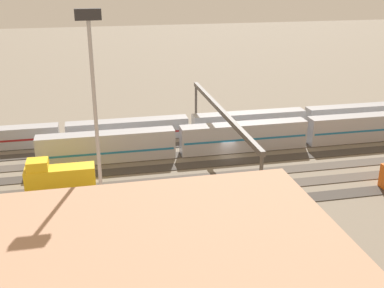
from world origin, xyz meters
TOP-DOWN VIEW (x-y plane):
  - ground_plane at (0.00, 0.00)m, footprint 400.00×400.00m
  - track_bed_0 at (0.00, -17.50)m, footprint 140.00×2.80m
  - track_bed_1 at (0.00, -12.50)m, footprint 140.00×2.80m
  - track_bed_2 at (0.00, -7.50)m, footprint 140.00×2.80m
  - track_bed_3 at (0.00, -2.50)m, footprint 140.00×2.80m
  - track_bed_4 at (0.00, 2.50)m, footprint 140.00×2.80m
  - track_bed_5 at (0.00, 7.50)m, footprint 140.00×2.80m
  - track_bed_6 at (0.00, 12.50)m, footprint 140.00×2.80m
  - track_bed_7 at (0.00, 17.50)m, footprint 140.00×2.80m
  - train_on_track_3 at (-15.37, -2.50)m, footprint 95.60×3.06m
  - train_on_track_5 at (28.42, 7.50)m, footprint 10.00×3.00m
  - train_on_track_1 at (4.47, -12.50)m, footprint 95.60×3.06m
  - light_mast_1 at (22.45, 20.67)m, footprint 2.80×0.70m
  - signal_gantry at (1.67, 0.00)m, footprint 0.70×40.00m

SIDE VIEW (x-z plane):
  - ground_plane at x=0.00m, z-range 0.00..0.00m
  - track_bed_0 at x=0.00m, z-range 0.00..0.12m
  - track_bed_1 at x=0.00m, z-range 0.00..0.12m
  - track_bed_2 at x=0.00m, z-range 0.00..0.12m
  - track_bed_3 at x=0.00m, z-range 0.00..0.12m
  - track_bed_4 at x=0.00m, z-range 0.00..0.12m
  - track_bed_5 at x=0.00m, z-range 0.00..0.12m
  - track_bed_6 at x=0.00m, z-range 0.00..0.12m
  - track_bed_7 at x=0.00m, z-range 0.00..0.12m
  - train_on_track_1 at x=4.47m, z-range 0.11..3.91m
  - train_on_track_5 at x=28.42m, z-range -0.34..4.66m
  - train_on_track_3 at x=-15.37m, z-range 0.11..5.11m
  - signal_gantry at x=1.67m, z-range 3.33..12.13m
  - light_mast_1 at x=22.45m, z-range 3.72..30.69m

